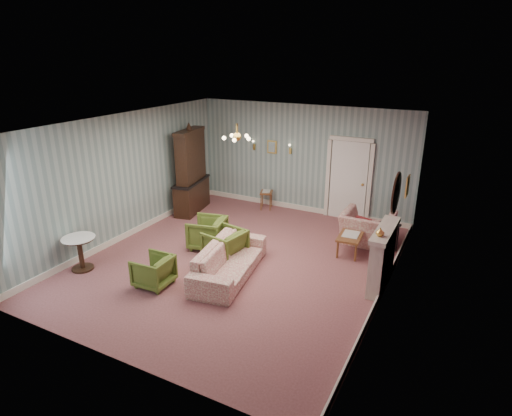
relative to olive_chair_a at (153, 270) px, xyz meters
The scene contains 27 objects.
floor 1.88m from the olive_chair_a, 59.71° to the left, with size 7.00×7.00×0.00m, color #905455.
ceiling 3.17m from the olive_chair_a, 59.71° to the left, with size 7.00×7.00×0.00m, color white.
wall_back 5.31m from the olive_chair_a, 79.61° to the left, with size 6.00×6.00×0.00m, color gray.
wall_front 2.40m from the olive_chair_a, 63.76° to the right, with size 6.00×6.00×0.00m, color gray.
wall_left 2.84m from the olive_chair_a, 142.19° to the left, with size 7.00×7.00×0.00m, color gray.
wall_right 4.39m from the olive_chair_a, 22.15° to the left, with size 7.00×7.00×0.00m, color gray.
wall_right_floral 4.38m from the olive_chair_a, 22.22° to the left, with size 7.00×7.00×0.00m, color #B75B77.
door 5.58m from the olive_chair_a, 66.17° to the left, with size 1.12×0.12×2.16m, color white, non-canonical shape.
olive_chair_a is the anchor object (origin of this frame).
olive_chair_b 1.64m from the olive_chair_a, 66.13° to the left, with size 0.74×0.70×0.76m, color #546924.
olive_chair_c 1.87m from the olive_chair_a, 90.87° to the left, with size 0.75×0.70×0.77m, color #546924.
sofa_chintz 1.46m from the olive_chair_a, 43.22° to the left, with size 2.21×0.65×0.86m, color #A24148.
wingback_chair 4.87m from the olive_chair_a, 50.48° to the left, with size 1.14×0.74×0.99m, color #A24148.
dresser 4.13m from the olive_chair_a, 115.11° to the left, with size 0.50×1.44×2.40m, color black, non-canonical shape.
fireplace 4.30m from the olive_chair_a, 27.81° to the left, with size 0.30×1.40×1.16m, color beige, non-canonical shape.
mantel_vase 4.20m from the olive_chair_a, 22.99° to the left, with size 0.15×0.15×0.15m, color gold.
oval_mirror 4.64m from the olive_chair_a, 27.20° to the left, with size 0.04×0.76×0.84m, color white, non-canonical shape.
framed_print 5.30m from the olive_chair_a, 40.64° to the left, with size 0.04×0.34×0.42m, color gold, non-canonical shape.
coffee_table 4.23m from the olive_chair_a, 46.68° to the left, with size 0.48×0.86×0.44m, color brown, non-canonical shape.
side_table_black 5.02m from the olive_chair_a, 44.36° to the left, with size 0.43×0.43×0.65m, color black, non-canonical shape.
pedestal_table 1.72m from the olive_chair_a, behind, with size 0.65×0.65×0.71m, color black, non-canonical shape.
nesting_table 4.75m from the olive_chair_a, 89.61° to the left, with size 0.33×0.42×0.54m, color brown, non-canonical shape.
gilt_mirror_back 5.24m from the olive_chair_a, 89.60° to the left, with size 0.28×0.06×0.36m, color gold, non-canonical shape.
sconce_left 5.25m from the olive_chair_a, 95.82° to the left, with size 0.16×0.12×0.30m, color gold, non-canonical shape.
sconce_right 5.26m from the olive_chair_a, 83.37° to the left, with size 0.16×0.12×0.30m, color gold, non-canonical shape.
chandelier 2.96m from the olive_chair_a, 59.71° to the left, with size 0.56×0.56×0.36m, color gold, non-canonical shape.
burgundy_cushion 4.72m from the olive_chair_a, 49.79° to the left, with size 0.38×0.10×0.38m, color maroon.
Camera 1 is at (4.08, -7.05, 4.20)m, focal length 30.06 mm.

